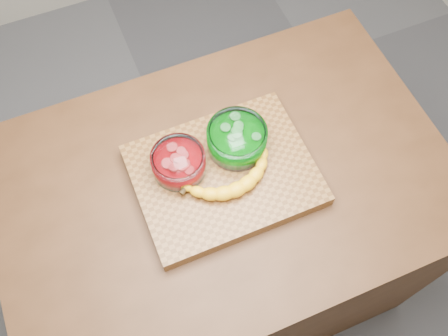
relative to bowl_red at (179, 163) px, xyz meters
name	(u,v)px	position (x,y,z in m)	size (l,w,h in m)	color
ground	(224,273)	(0.10, -0.05, -0.97)	(3.50, 3.50, 0.00)	#57575B
counter	(224,237)	(0.10, -0.05, -0.52)	(1.20, 0.80, 0.90)	#462915
cutting_board	(224,175)	(0.10, -0.05, -0.05)	(0.45, 0.35, 0.04)	brown
bowl_red	(179,163)	(0.00, 0.00, 0.00)	(0.14, 0.14, 0.06)	white
bowl_green	(237,139)	(0.16, 0.00, 0.00)	(0.15, 0.15, 0.07)	white
banana	(230,179)	(0.10, -0.09, -0.01)	(0.28, 0.13, 0.04)	yellow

